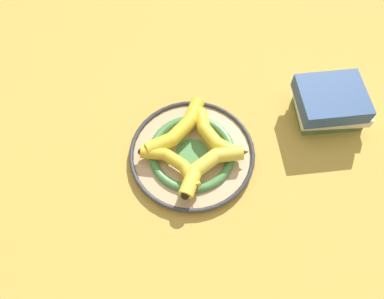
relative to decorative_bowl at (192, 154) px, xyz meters
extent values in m
plane|color=gold|center=(0.04, -0.01, -0.01)|extent=(2.80, 2.80, 0.00)
cylinder|color=tan|center=(0.00, 0.00, -0.01)|extent=(0.30, 0.30, 0.01)
torus|color=#4C894C|center=(0.00, 0.00, 0.00)|extent=(0.22, 0.22, 0.02)
cylinder|color=#4C894C|center=(0.00, 0.00, 0.00)|extent=(0.08, 0.08, 0.00)
torus|color=#333338|center=(0.00, 0.00, 0.00)|extent=(0.31, 0.31, 0.01)
cylinder|color=gold|center=(0.08, 0.00, 0.03)|extent=(0.06, 0.05, 0.03)
cylinder|color=gold|center=(0.04, -0.04, 0.03)|extent=(0.06, 0.06, 0.03)
cylinder|color=gold|center=(0.02, -0.09, 0.03)|extent=(0.03, 0.06, 0.03)
sphere|color=gold|center=(0.05, -0.02, 0.03)|extent=(0.03, 0.03, 0.03)
sphere|color=gold|center=(0.02, -0.06, 0.03)|extent=(0.03, 0.03, 0.03)
cone|color=#472D19|center=(0.10, 0.01, 0.03)|extent=(0.03, 0.03, 0.02)
sphere|color=black|center=(0.02, -0.12, 0.03)|extent=(0.02, 0.02, 0.02)
cylinder|color=yellow|center=(0.00, -0.08, 0.03)|extent=(0.06, 0.07, 0.04)
cylinder|color=yellow|center=(-0.05, -0.03, 0.03)|extent=(0.07, 0.07, 0.04)
cylinder|color=yellow|center=(-0.10, 0.00, 0.03)|extent=(0.07, 0.05, 0.04)
sphere|color=yellow|center=(-0.02, -0.05, 0.03)|extent=(0.04, 0.04, 0.04)
sphere|color=yellow|center=(-0.07, -0.01, 0.03)|extent=(0.04, 0.04, 0.04)
cone|color=#472D19|center=(0.01, -0.11, 0.03)|extent=(0.04, 0.04, 0.03)
sphere|color=black|center=(-0.13, 0.01, 0.03)|extent=(0.02, 0.02, 0.02)
cylinder|color=yellow|center=(-0.08, 0.02, 0.03)|extent=(0.06, 0.05, 0.03)
cylinder|color=yellow|center=(-0.03, 0.04, 0.03)|extent=(0.06, 0.06, 0.03)
cylinder|color=yellow|center=(0.00, 0.08, 0.03)|extent=(0.05, 0.06, 0.03)
sphere|color=yellow|center=(-0.05, 0.03, 0.03)|extent=(0.03, 0.03, 0.03)
sphere|color=yellow|center=(-0.01, 0.06, 0.03)|extent=(0.03, 0.03, 0.03)
cone|color=#472D19|center=(-0.10, 0.01, 0.03)|extent=(0.04, 0.03, 0.03)
sphere|color=black|center=(0.01, 0.10, 0.03)|extent=(0.02, 0.02, 0.02)
cylinder|color=yellow|center=(0.02, 0.09, 0.03)|extent=(0.05, 0.07, 0.04)
cylinder|color=yellow|center=(0.04, 0.03, 0.03)|extent=(0.07, 0.07, 0.04)
cylinder|color=yellow|center=(0.09, 0.00, 0.03)|extent=(0.07, 0.05, 0.04)
sphere|color=yellow|center=(0.02, 0.06, 0.03)|extent=(0.04, 0.04, 0.04)
sphere|color=yellow|center=(0.06, 0.01, 0.03)|extent=(0.04, 0.04, 0.04)
cone|color=#472D19|center=(0.01, 0.12, 0.03)|extent=(0.03, 0.04, 0.03)
sphere|color=black|center=(0.12, -0.01, 0.03)|extent=(0.02, 0.02, 0.02)
cube|color=#4C754C|center=(-0.14, 0.35, 0.00)|extent=(0.14, 0.17, 0.03)
cube|color=white|center=(-0.14, 0.35, 0.00)|extent=(0.13, 0.17, 0.03)
cube|color=silver|center=(-0.13, 0.35, 0.03)|extent=(0.13, 0.19, 0.03)
cube|color=white|center=(-0.13, 0.36, 0.03)|extent=(0.12, 0.18, 0.02)
cube|color=#2D4C84|center=(-0.13, 0.34, 0.07)|extent=(0.16, 0.18, 0.04)
cube|color=white|center=(-0.13, 0.34, 0.07)|extent=(0.15, 0.17, 0.03)
camera|label=1|loc=(0.43, 0.02, 0.82)|focal=35.00mm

